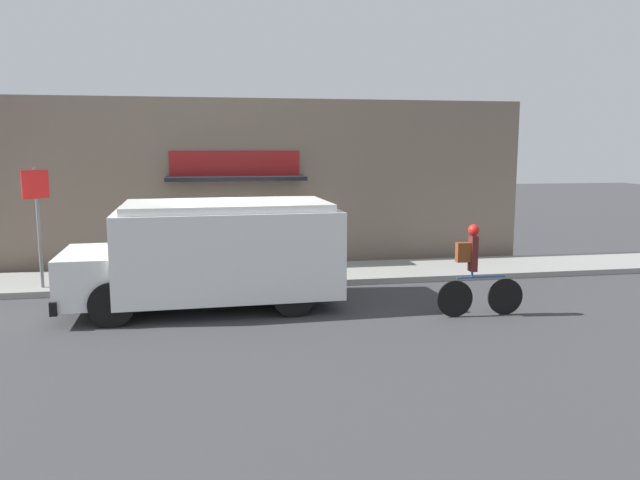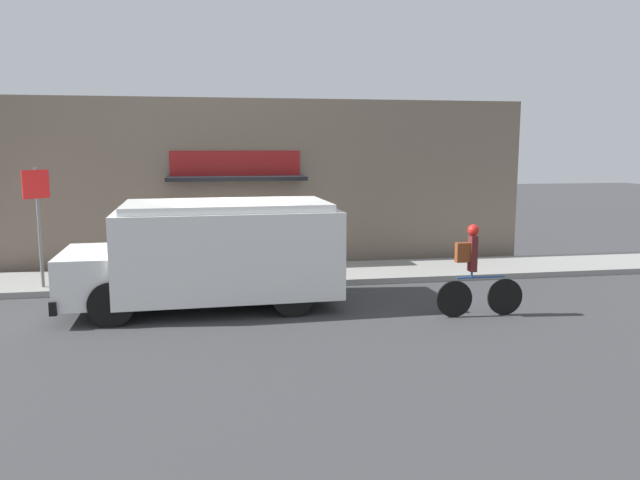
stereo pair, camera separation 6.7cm
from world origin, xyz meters
The scene contains 7 objects.
ground_plane centered at (0.00, 0.00, 0.00)m, with size 70.00×70.00×0.00m, color #38383A.
sidewalk centered at (0.00, 1.12, 0.07)m, with size 28.00×2.24×0.14m.
storefront centered at (0.01, 2.66, 2.18)m, with size 15.90×1.06×4.35m.
school_bus centered at (-0.45, -1.35, 1.10)m, with size 5.30×2.80×2.08m.
cyclist centered at (4.30, -2.92, 0.83)m, with size 1.69×0.21×1.73m.
stop_sign_post centered at (-4.08, 0.42, 1.85)m, with size 0.45×0.45×2.57m.
trash_bin centered at (-0.92, 1.12, 0.56)m, with size 0.62×0.62×0.84m.
Camera 2 is at (-0.51, -13.55, 3.15)m, focal length 35.00 mm.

